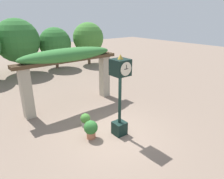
{
  "coord_description": "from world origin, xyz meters",
  "views": [
    {
      "loc": [
        -4.6,
        -5.68,
        4.7
      ],
      "look_at": [
        0.18,
        0.35,
        1.86
      ],
      "focal_mm": 32.0,
      "sensor_mm": 36.0,
      "label": 1
    }
  ],
  "objects": [
    {
      "name": "pedestal_clock",
      "position": [
        0.18,
        -0.15,
        1.96
      ],
      "size": [
        0.62,
        0.67,
        3.39
      ],
      "color": "black",
      "rests_on": "ground"
    },
    {
      "name": "pergola",
      "position": [
        0.0,
        3.75,
        2.47
      ],
      "size": [
        5.67,
        1.07,
        3.17
      ],
      "color": "#A89E89",
      "rests_on": "ground"
    },
    {
      "name": "ground_plane",
      "position": [
        0.0,
        0.0,
        0.0
      ],
      "size": [
        60.0,
        60.0,
        0.0
      ],
      "primitive_type": "plane",
      "color": "#7F6B5B"
    },
    {
      "name": "potted_plant_near_right",
      "position": [
        -0.62,
        1.26,
        0.33
      ],
      "size": [
        0.44,
        0.44,
        0.63
      ],
      "color": "gray",
      "rests_on": "ground"
    },
    {
      "name": "tree_line",
      "position": [
        0.28,
        12.22,
        2.59
      ],
      "size": [
        15.52,
        4.03,
        4.58
      ],
      "color": "brown",
      "rests_on": "ground"
    },
    {
      "name": "potted_plant_near_left",
      "position": [
        -0.92,
        0.34,
        0.43
      ],
      "size": [
        0.57,
        0.57,
        0.77
      ],
      "color": "#B26B4C",
      "rests_on": "ground"
    }
  ]
}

